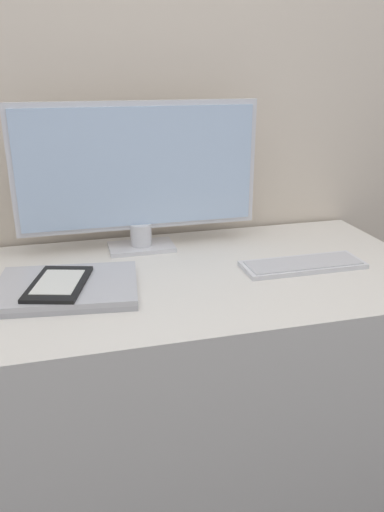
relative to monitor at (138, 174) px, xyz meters
name	(u,v)px	position (x,y,z in m)	size (l,w,h in m)	color
wall_back	(143,78)	(0.05, 0.15, 0.24)	(3.60, 0.05, 2.40)	beige
desk	(175,398)	(0.05, -0.21, -0.59)	(1.32, 0.65, 0.74)	silver
monitor	(138,174)	(0.00, 0.00, 0.00)	(0.66, 0.11, 0.41)	silver
keyboard	(303,265)	(0.38, -0.25, -0.21)	(0.32, 0.11, 0.01)	silver
laptop	(67,288)	(-0.21, -0.25, -0.20)	(0.34, 0.27, 0.02)	#A3A3A8
ereader	(58,284)	(-0.23, -0.26, -0.19)	(0.17, 0.22, 0.01)	black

